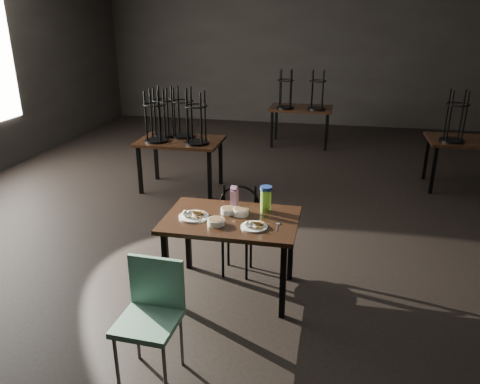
% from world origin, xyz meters
% --- Properties ---
extents(room, '(12.00, 12.04, 3.22)m').
position_xyz_m(room, '(-0.06, 0.01, 2.33)').
color(room, black).
rests_on(room, ground).
extents(main_table, '(1.20, 0.80, 0.75)m').
position_xyz_m(main_table, '(-0.44, -1.36, 0.67)').
color(main_table, black).
rests_on(main_table, ground).
extents(plate_left, '(0.27, 0.27, 0.09)m').
position_xyz_m(plate_left, '(-0.78, -1.41, 0.77)').
color(plate_left, white).
rests_on(plate_left, main_table).
extents(plate_right, '(0.23, 0.23, 0.07)m').
position_xyz_m(plate_right, '(-0.20, -1.51, 0.77)').
color(plate_right, white).
rests_on(plate_right, main_table).
extents(bowl_near, '(0.13, 0.13, 0.05)m').
position_xyz_m(bowl_near, '(-0.49, -1.26, 0.78)').
color(bowl_near, white).
rests_on(bowl_near, main_table).
extents(bowl_far, '(0.14, 0.14, 0.06)m').
position_xyz_m(bowl_far, '(-0.37, -1.27, 0.78)').
color(bowl_far, white).
rests_on(bowl_far, main_table).
extents(bowl_big, '(0.15, 0.15, 0.05)m').
position_xyz_m(bowl_big, '(-0.54, -1.52, 0.78)').
color(bowl_big, white).
rests_on(bowl_big, main_table).
extents(juice_carton, '(0.07, 0.07, 0.24)m').
position_xyz_m(juice_carton, '(-0.45, -1.17, 0.86)').
color(juice_carton, '#911A6C').
rests_on(juice_carton, main_table).
extents(water_bottle, '(0.12, 0.12, 0.24)m').
position_xyz_m(water_bottle, '(-0.16, -1.14, 0.88)').
color(water_bottle, '#95D83F').
rests_on(water_bottle, main_table).
extents(spoon, '(0.04, 0.19, 0.01)m').
position_xyz_m(spoon, '(-0.01, -1.41, 0.75)').
color(spoon, silver).
rests_on(spoon, main_table).
extents(bentwood_chair, '(0.42, 0.42, 0.88)m').
position_xyz_m(bentwood_chair, '(-0.46, -0.96, 0.52)').
color(bentwood_chair, black).
rests_on(bentwood_chair, ground).
extents(school_chair, '(0.43, 0.43, 0.88)m').
position_xyz_m(school_chair, '(-0.75, -2.52, 0.53)').
color(school_chair, '#68A28A').
rests_on(school_chair, ground).
extents(bg_table_left, '(1.20, 0.80, 1.48)m').
position_xyz_m(bg_table_left, '(-1.80, 1.19, 0.80)').
color(bg_table_left, black).
rests_on(bg_table_left, ground).
extents(bg_table_right, '(1.20, 0.80, 1.48)m').
position_xyz_m(bg_table_right, '(2.37, 2.01, 0.75)').
color(bg_table_right, black).
rests_on(bg_table_right, ground).
extents(bg_table_far, '(1.20, 0.80, 1.48)m').
position_xyz_m(bg_table_far, '(-0.26, 4.02, 0.75)').
color(bg_table_far, black).
rests_on(bg_table_far, ground).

